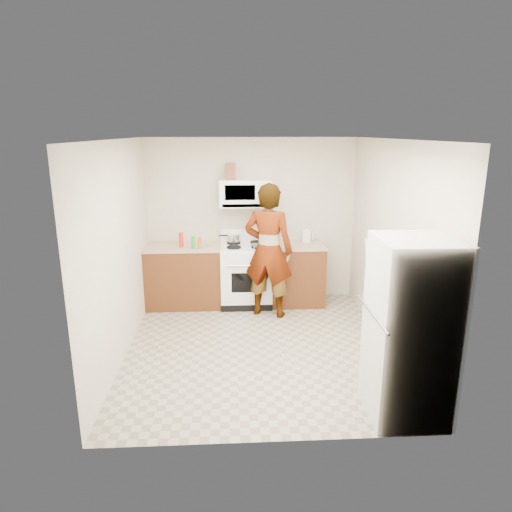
{
  "coord_description": "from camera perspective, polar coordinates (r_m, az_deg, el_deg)",
  "views": [
    {
      "loc": [
        -0.32,
        -5.15,
        2.59
      ],
      "look_at": [
        0.0,
        0.55,
        1.02
      ],
      "focal_mm": 32.0,
      "sensor_mm": 36.0,
      "label": 1
    }
  ],
  "objects": [
    {
      "name": "pot_lid",
      "position": [
        6.81,
        -6.11,
        1.29
      ],
      "size": [
        0.27,
        0.27,
        0.01
      ],
      "primitive_type": "cylinder",
      "rotation": [
        0.0,
        0.0,
        0.3
      ],
      "color": "silver",
      "rests_on": "counter_left"
    },
    {
      "name": "counter_right",
      "position": [
        6.92,
        5.18,
        1.34
      ],
      "size": [
        0.82,
        0.64,
        0.03
      ],
      "primitive_type": "cube",
      "color": "tan",
      "rests_on": "cabinet_right"
    },
    {
      "name": "cabinet_left",
      "position": [
        7.02,
        -8.97,
        -2.57
      ],
      "size": [
        1.12,
        0.62,
        0.9
      ],
      "primitive_type": "cube",
      "color": "#582B15",
      "rests_on": "floor"
    },
    {
      "name": "saucepan",
      "position": [
        7.0,
        -2.84,
        2.31
      ],
      "size": [
        0.26,
        0.26,
        0.11
      ],
      "primitive_type": "cylinder",
      "rotation": [
        0.0,
        0.0,
        -0.38
      ],
      "color": "silver",
      "rests_on": "gas_range"
    },
    {
      "name": "fridge",
      "position": [
        4.41,
        18.76,
        -8.71
      ],
      "size": [
        0.71,
        0.71,
        1.7
      ],
      "primitive_type": "cube",
      "rotation": [
        0.0,
        0.0,
        -0.02
      ],
      "color": "silver",
      "rests_on": "floor"
    },
    {
      "name": "cabinet_right",
      "position": [
        7.05,
        5.09,
        -2.34
      ],
      "size": [
        0.8,
        0.62,
        0.9
      ],
      "primitive_type": "cube",
      "color": "#582B15",
      "rests_on": "floor"
    },
    {
      "name": "person",
      "position": [
        6.42,
        1.57,
        0.65
      ],
      "size": [
        0.81,
        0.67,
        1.91
      ],
      "primitive_type": "imported",
      "rotation": [
        0.0,
        0.0,
        2.79
      ],
      "color": "tan",
      "rests_on": "floor"
    },
    {
      "name": "floor",
      "position": [
        5.78,
        0.31,
        -11.26
      ],
      "size": [
        3.6,
        3.6,
        0.0
      ],
      "primitive_type": "plane",
      "color": "gray",
      "rests_on": "ground"
    },
    {
      "name": "jug",
      "position": [
        6.78,
        -3.21,
        10.54
      ],
      "size": [
        0.15,
        0.15,
        0.24
      ],
      "primitive_type": "cube",
      "rotation": [
        0.0,
        0.0,
        0.04
      ],
      "color": "#602917",
      "rests_on": "microwave"
    },
    {
      "name": "bottle_green_cap",
      "position": [
        6.68,
        -7.84,
        1.69
      ],
      "size": [
        0.07,
        0.07,
        0.18
      ],
      "primitive_type": "cylinder",
      "rotation": [
        0.0,
        0.0,
        0.33
      ],
      "color": "#1B9721",
      "rests_on": "counter_left"
    },
    {
      "name": "tray",
      "position": [
        6.71,
        0.6,
        1.29
      ],
      "size": [
        0.27,
        0.2,
        0.05
      ],
      "primitive_type": "cube",
      "rotation": [
        0.0,
        0.0,
        0.15
      ],
      "color": "silver",
      "rests_on": "gas_range"
    },
    {
      "name": "back_wall",
      "position": [
        7.08,
        -0.58,
        4.47
      ],
      "size": [
        3.2,
        0.02,
        2.5
      ],
      "primitive_type": "cube",
      "color": "beige",
      "rests_on": "floor"
    },
    {
      "name": "right_wall",
      "position": [
        5.66,
        16.62,
        1.03
      ],
      "size": [
        0.02,
        3.6,
        2.5
      ],
      "primitive_type": "cube",
      "color": "beige",
      "rests_on": "floor"
    },
    {
      "name": "kettle",
      "position": [
        7.08,
        6.34,
        2.5
      ],
      "size": [
        0.17,
        0.17,
        0.17
      ],
      "primitive_type": "cylinder",
      "rotation": [
        0.0,
        0.0,
        0.23
      ],
      "color": "white",
      "rests_on": "counter_right"
    },
    {
      "name": "gas_range",
      "position": [
        6.96,
        -1.27,
        -2.21
      ],
      "size": [
        0.76,
        0.65,
        1.13
      ],
      "color": "white",
      "rests_on": "floor"
    },
    {
      "name": "counter_left",
      "position": [
        6.89,
        -9.13,
        1.13
      ],
      "size": [
        1.14,
        0.64,
        0.03
      ],
      "primitive_type": "cube",
      "color": "tan",
      "rests_on": "cabinet_left"
    },
    {
      "name": "broom",
      "position": [
        6.4,
        13.81,
        -3.01
      ],
      "size": [
        0.21,
        0.19,
        1.22
      ],
      "primitive_type": "cylinder",
      "rotation": [
        0.14,
        -0.14,
        -0.08
      ],
      "color": "white",
      "rests_on": "floor"
    },
    {
      "name": "bottle_spray",
      "position": [
        6.78,
        -9.34,
        1.99
      ],
      "size": [
        0.06,
        0.06,
        0.22
      ],
      "primitive_type": "cylinder",
      "rotation": [
        0.0,
        0.0,
        0.0
      ],
      "color": "red",
      "rests_on": "counter_left"
    },
    {
      "name": "bottle_hot_sauce",
      "position": [
        6.68,
        -7.06,
        1.63
      ],
      "size": [
        0.06,
        0.06,
        0.16
      ],
      "primitive_type": "cylinder",
      "rotation": [
        0.0,
        0.0,
        -0.11
      ],
      "color": "#CC4E16",
      "rests_on": "counter_left"
    },
    {
      "name": "microwave",
      "position": [
        6.82,
        -1.36,
        7.89
      ],
      "size": [
        0.76,
        0.38,
        0.4
      ],
      "primitive_type": "cube",
      "color": "white",
      "rests_on": "back_wall"
    }
  ]
}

